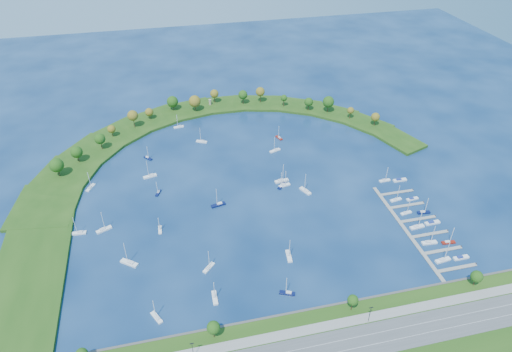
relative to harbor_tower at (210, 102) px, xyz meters
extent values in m
plane|color=#082147|center=(8.94, -118.92, -4.42)|extent=(700.00, 700.00, 0.00)
cube|color=#474442|center=(8.94, -221.42, -3.52)|extent=(420.00, 1.20, 1.80)
cube|color=#515154|center=(8.94, -242.92, -2.76)|extent=(420.00, 16.00, 0.12)
cube|color=gray|center=(8.94, -231.92, -2.76)|extent=(420.00, 5.00, 0.12)
cube|color=silver|center=(8.94, -240.42, -2.69)|extent=(420.00, 0.15, 0.02)
cylinder|color=#382314|center=(-31.06, -225.92, -0.20)|extent=(0.56, 0.56, 5.25)
sphere|color=#244C13|center=(-31.06, -225.92, 3.63)|extent=(6.00, 6.00, 6.00)
cylinder|color=#382314|center=(33.94, -225.92, -0.02)|extent=(0.56, 0.56, 5.60)
sphere|color=#244C13|center=(33.94, -225.92, 3.82)|extent=(5.20, 5.20, 5.20)
cylinder|color=#382314|center=(98.94, -225.92, -0.37)|extent=(0.56, 0.56, 4.90)
sphere|color=#244C13|center=(98.94, -225.92, 3.28)|extent=(6.00, 6.00, 6.00)
cylinder|color=black|center=(-41.06, -233.92, 2.18)|extent=(0.24, 0.24, 10.00)
cylinder|color=black|center=(38.94, -233.92, 2.18)|extent=(0.24, 0.24, 10.00)
cube|color=#1F4512|center=(-117.82, -111.10, -3.42)|extent=(43.73, 48.72, 2.00)
cube|color=#1F4512|center=(-109.89, -81.34, -3.42)|extent=(50.23, 54.30, 2.00)
cube|color=#1F4512|center=(-95.09, -54.34, -3.42)|extent=(54.07, 56.09, 2.00)
cube|color=#1F4512|center=(-74.27, -31.65, -3.42)|extent=(55.20, 54.07, 2.00)
cube|color=#1F4512|center=(-48.63, -14.59, -3.42)|extent=(53.65, 48.47, 2.00)
cube|color=#1F4512|center=(-19.66, -4.15, -3.42)|extent=(49.62, 39.75, 2.00)
cube|color=#1F4512|center=(10.97, -0.93, -3.42)|extent=(44.32, 29.96, 2.00)
cube|color=#1F4512|center=(41.48, -5.12, -3.42)|extent=(49.49, 38.05, 2.00)
cube|color=#1F4512|center=(70.10, -16.48, -3.42)|extent=(51.13, 44.12, 2.00)
cube|color=#1F4512|center=(95.19, -34.34, -3.42)|extent=(49.19, 47.96, 2.00)
cube|color=#1F4512|center=(115.28, -57.68, -3.42)|extent=(43.90, 49.49, 2.00)
cube|color=#1F4512|center=(129.22, -85.14, -3.42)|extent=(35.67, 48.74, 2.00)
cube|color=#1F4512|center=(-117.82, -166.51, -3.47)|extent=(36.00, 130.81, 1.90)
cylinder|color=#382314|center=(-112.79, -81.51, 0.92)|extent=(0.56, 0.56, 6.69)
sphere|color=#244C13|center=(-112.79, -81.51, 6.14)|extent=(9.38, 9.38, 9.38)
cylinder|color=#382314|center=(-101.69, -66.80, 0.78)|extent=(0.56, 0.56, 6.40)
sphere|color=#244C13|center=(-101.69, -66.80, 5.63)|extent=(8.23, 8.23, 8.23)
cylinder|color=#382314|center=(-86.75, -53.27, 1.15)|extent=(0.56, 0.56, 7.14)
sphere|color=#244C13|center=(-86.75, -53.27, 6.25)|extent=(7.68, 7.68, 7.68)
cylinder|color=#382314|center=(-79.67, -36.39, 0.15)|extent=(0.56, 0.56, 5.15)
sphere|color=brown|center=(-79.67, -36.39, 3.94)|extent=(6.11, 6.11, 6.11)
cylinder|color=#382314|center=(-63.38, -25.83, 1.97)|extent=(0.56, 0.56, 8.79)
sphere|color=brown|center=(-63.38, -25.83, 8.02)|extent=(8.28, 8.28, 8.28)
cylinder|color=#382314|center=(-51.07, -14.56, 0.03)|extent=(0.56, 0.56, 4.92)
sphere|color=brown|center=(-51.07, -14.56, 3.81)|extent=(6.61, 6.61, 6.61)
cylinder|color=#382314|center=(-31.48, -2.70, 0.44)|extent=(0.56, 0.56, 5.73)
sphere|color=#244C13|center=(-31.48, -2.70, 5.18)|extent=(9.38, 9.38, 9.38)
cylinder|color=#382314|center=(-13.59, -8.76, 1.03)|extent=(0.56, 0.56, 6.90)
sphere|color=brown|center=(-13.59, -8.76, 6.44)|extent=(9.82, 9.82, 9.82)
cylinder|color=#382314|center=(4.48, 2.72, 1.10)|extent=(0.56, 0.56, 7.04)
sphere|color=brown|center=(4.48, 2.72, 6.07)|extent=(7.26, 7.26, 7.26)
cylinder|color=#382314|center=(27.70, -5.19, 1.13)|extent=(0.56, 0.56, 7.12)
sphere|color=#244C13|center=(27.70, -5.19, 6.25)|extent=(7.77, 7.77, 7.77)
cylinder|color=#382314|center=(42.75, -5.55, 1.83)|extent=(0.56, 0.56, 8.51)
sphere|color=brown|center=(42.75, -5.55, 7.65)|extent=(7.85, 7.85, 7.85)
cylinder|color=#382314|center=(60.37, -17.38, 0.96)|extent=(0.56, 0.56, 6.77)
sphere|color=#244C13|center=(60.37, -17.38, 5.44)|extent=(5.48, 5.48, 5.48)
cylinder|color=#382314|center=(78.51, -28.79, 0.67)|extent=(0.56, 0.56, 6.20)
sphere|color=#244C13|center=(78.51, -28.79, 5.22)|extent=(7.23, 7.23, 7.23)
cylinder|color=#382314|center=(93.01, -35.73, 1.35)|extent=(0.56, 0.56, 7.56)
sphere|color=#244C13|center=(93.01, -35.73, 7.01)|extent=(9.39, 9.39, 9.39)
cylinder|color=#382314|center=(106.68, -50.22, 0.66)|extent=(0.56, 0.56, 6.16)
sphere|color=brown|center=(106.68, -50.22, 4.85)|extent=(5.57, 5.57, 5.57)
cylinder|color=#382314|center=(120.89, -65.56, 0.71)|extent=(0.56, 0.56, 6.27)
sphere|color=brown|center=(120.89, -65.56, 5.22)|extent=(6.86, 6.86, 6.86)
cylinder|color=gray|center=(0.00, 0.00, -0.20)|extent=(2.20, 2.20, 4.44)
cylinder|color=gray|center=(0.00, 0.00, 2.17)|extent=(2.60, 2.60, 0.30)
cube|color=gray|center=(86.94, -179.92, -4.07)|extent=(2.20, 82.00, 0.40)
cube|color=gray|center=(99.04, -212.92, -4.07)|extent=(22.00, 2.00, 0.40)
cylinder|color=#382314|center=(109.94, -212.92, -3.82)|extent=(0.36, 0.36, 1.60)
cube|color=gray|center=(99.04, -199.72, -4.07)|extent=(22.00, 2.00, 0.40)
cylinder|color=#382314|center=(109.94, -199.72, -3.82)|extent=(0.36, 0.36, 1.60)
cube|color=gray|center=(99.04, -186.52, -4.07)|extent=(22.00, 2.00, 0.40)
cylinder|color=#382314|center=(109.94, -186.52, -3.82)|extent=(0.36, 0.36, 1.60)
cube|color=gray|center=(99.04, -173.32, -4.07)|extent=(22.00, 2.00, 0.40)
cylinder|color=#382314|center=(109.94, -173.32, -3.82)|extent=(0.36, 0.36, 1.60)
cube|color=gray|center=(99.04, -160.12, -4.07)|extent=(22.00, 2.00, 0.40)
cylinder|color=#382314|center=(109.94, -160.12, -3.82)|extent=(0.36, 0.36, 1.60)
cube|color=gray|center=(99.04, -146.92, -4.07)|extent=(22.00, 2.00, 0.40)
cylinder|color=#382314|center=(109.94, -146.92, -3.82)|extent=(0.36, 0.36, 1.60)
cube|color=#0A1342|center=(-54.85, -70.56, -4.00)|extent=(6.09, 6.63, 0.85)
cube|color=silver|center=(-55.31, -70.03, -3.28)|extent=(2.66, 2.77, 0.59)
cylinder|color=silver|center=(-54.48, -70.99, 1.18)|extent=(0.32, 0.32, 9.51)
cube|color=white|center=(30.33, -118.53, -3.87)|extent=(9.50, 3.60, 1.11)
cube|color=silver|center=(29.41, -118.64, -2.92)|extent=(3.43, 2.16, 0.78)
cylinder|color=silver|center=(31.06, -118.45, 2.95)|extent=(0.32, 0.32, 12.52)
cube|color=white|center=(-27.49, -183.65, -3.94)|extent=(7.21, 7.31, 0.96)
cube|color=silver|center=(-28.05, -184.23, -3.12)|extent=(3.09, 3.11, 0.67)
cylinder|color=silver|center=(-27.04, -183.19, 1.95)|extent=(0.32, 0.32, 10.83)
cube|color=white|center=(-29.68, -30.20, -3.95)|extent=(8.10, 3.24, 0.94)
cube|color=silver|center=(-28.90, -30.10, -3.15)|extent=(2.94, 1.90, 0.66)
cylinder|color=silver|center=(-30.31, -30.29, 1.83)|extent=(0.32, 0.32, 10.63)
cube|color=maroon|center=(43.42, -64.34, -4.00)|extent=(4.32, 7.29, 0.85)
cube|color=silver|center=(43.67, -65.00, -3.28)|extent=(2.16, 2.79, 0.59)
cylinder|color=silver|center=(43.23, -63.82, 1.18)|extent=(0.32, 0.32, 9.52)
cube|color=#0A1342|center=(28.71, -123.52, -3.96)|extent=(6.64, 7.35, 0.93)
cube|color=silver|center=(29.21, -122.93, -3.17)|extent=(2.91, 3.06, 0.65)
cylinder|color=silver|center=(28.31, -124.00, 1.74)|extent=(0.32, 0.32, 10.47)
cube|color=white|center=(-82.12, -141.08, -3.89)|extent=(9.16, 5.90, 1.07)
cube|color=silver|center=(-82.93, -141.44, -2.98)|extent=(3.56, 2.86, 0.75)
cylinder|color=silver|center=(-81.46, -140.79, 2.66)|extent=(0.32, 0.32, 12.03)
cube|color=#0A1342|center=(-49.92, -113.08, -4.03)|extent=(4.35, 6.67, 0.78)
cube|color=silver|center=(-49.65, -112.49, -3.37)|extent=(2.10, 2.60, 0.55)
cylinder|color=silver|center=(-50.13, -113.56, 0.75)|extent=(0.32, 0.32, 8.78)
cube|color=white|center=(15.52, -185.19, -3.90)|extent=(3.42, 8.97, 1.05)
cube|color=silver|center=(15.62, -184.32, -3.01)|extent=(2.05, 3.24, 0.73)
cylinder|color=silver|center=(15.44, -185.88, 2.53)|extent=(0.32, 0.32, 11.81)
cube|color=#0A1342|center=(7.67, -208.92, -3.96)|extent=(7.92, 5.07, 0.92)
cube|color=silver|center=(8.37, -209.23, -3.18)|extent=(3.08, 2.47, 0.65)
cylinder|color=silver|center=(7.10, -208.67, 1.70)|extent=(0.32, 0.32, 10.40)
cube|color=white|center=(35.72, -81.28, -3.92)|extent=(8.70, 5.11, 1.01)
cube|color=silver|center=(36.51, -80.99, -3.06)|extent=(3.33, 2.56, 0.71)
cylinder|color=silver|center=(35.09, -81.51, 2.26)|extent=(0.32, 0.32, 11.35)
cube|color=white|center=(30.76, -123.51, -3.95)|extent=(8.19, 3.98, 0.95)
cube|color=silver|center=(29.99, -123.69, -3.15)|extent=(3.05, 2.14, 0.66)
cylinder|color=silver|center=(31.38, -123.37, 1.85)|extent=(0.32, 0.32, 10.66)
cube|color=white|center=(-67.97, -171.03, -3.83)|extent=(9.66, 8.26, 1.20)
cube|color=silver|center=(-67.17, -171.63, -2.81)|extent=(3.97, 3.67, 0.84)
cylinder|color=silver|center=(-68.61, -170.54, 3.52)|extent=(0.32, 0.32, 13.49)
cube|color=white|center=(-96.06, -140.82, -3.92)|extent=(8.53, 2.91, 1.01)
cube|color=silver|center=(-95.23, -140.87, -3.07)|extent=(3.04, 1.84, 0.70)
cylinder|color=silver|center=(-96.73, -140.77, 2.24)|extent=(0.32, 0.32, 11.33)
cube|color=white|center=(42.13, -132.38, -3.88)|extent=(6.05, 9.35, 1.09)
cube|color=silver|center=(42.50, -133.21, -2.95)|extent=(2.93, 3.64, 0.76)
cylinder|color=silver|center=(41.83, -131.72, 2.81)|extent=(0.32, 0.32, 12.29)
cube|color=white|center=(-27.47, -203.76, -3.92)|extent=(2.57, 8.50, 1.01)
cube|color=silver|center=(-27.45, -202.92, -3.06)|extent=(1.73, 2.99, 0.71)
cylinder|color=silver|center=(-27.49, -204.44, 2.29)|extent=(0.32, 0.32, 11.40)
cube|color=white|center=(-92.31, -97.54, -3.94)|extent=(5.91, 8.23, 0.98)
cube|color=silver|center=(-92.70, -98.25, -3.11)|extent=(2.77, 3.26, 0.68)
cylinder|color=silver|center=(-92.00, -96.97, 2.04)|extent=(0.32, 0.32, 10.98)
cube|color=white|center=(-50.72, -148.42, -4.02)|extent=(2.10, 6.82, 0.81)
cube|color=silver|center=(-50.70, -147.75, -3.33)|extent=(1.40, 2.41, 0.57)
cylinder|color=silver|center=(-50.74, -148.96, 0.95)|extent=(0.32, 0.32, 9.12)
cube|color=#0A1342|center=(-14.49, -133.68, -3.89)|extent=(9.30, 4.37, 1.08)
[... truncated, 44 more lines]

